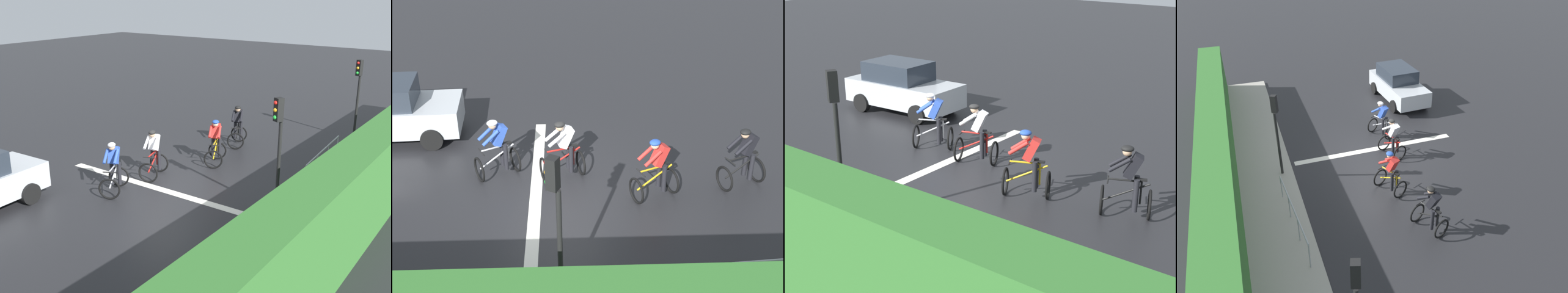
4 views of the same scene
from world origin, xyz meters
The scene contains 12 objects.
ground_plane centered at (0.00, 0.00, 0.00)m, with size 80.00×80.00×0.00m, color black.
sidewalk_kerb centered at (5.06, 2.00, 0.06)m, with size 2.80×23.33×0.12m, color #9E998E.
stone_wall_low centered at (5.96, 2.00, 0.25)m, with size 0.44×23.33×0.50m, color gray.
hedge_wall centered at (6.26, 2.00, 1.21)m, with size 1.10×23.33×2.42m, color #2D6628.
road_marking_stop_line centered at (0.00, -0.49, 0.00)m, with size 7.00×0.30×0.01m, color silver.
cyclist_lead centered at (0.05, 4.80, 0.80)m, with size 1.05×1.26×1.66m.
cyclist_second centered at (0.49, 2.50, 0.80)m, with size 1.07×1.26×1.66m.
cyclist_mid centered at (-0.49, 0.22, 0.80)m, with size 0.99×1.24×1.66m.
cyclist_fourth centered at (-0.65, -1.49, 0.80)m, with size 1.11×1.27×1.66m.
traffic_light_near_crossing centered at (4.05, 0.12, 2.22)m, with size 0.27×0.29×3.34m.
traffic_light_far_junction centered at (3.61, 8.34, 2.22)m, with size 0.25×0.30×3.34m.
pedestrian_railing_kerbside centered at (4.16, 3.42, 0.79)m, with size 0.31×3.56×1.03m.
Camera 1 is at (9.37, -11.25, 6.10)m, focal length 43.98 mm.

